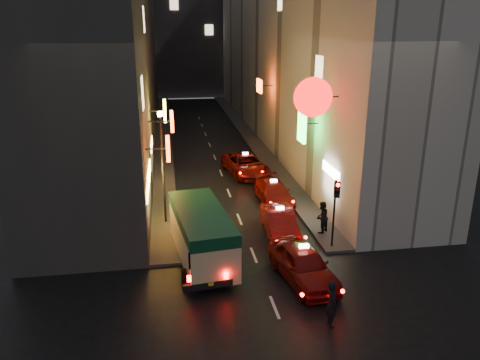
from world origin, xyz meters
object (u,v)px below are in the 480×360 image
taxi_near (303,261)px  minibus (201,230)px  pedestrian_crossing (332,301)px  traffic_light (336,199)px  lamp_post (163,160)px

taxi_near → minibus: bearing=151.1°
taxi_near → pedestrian_crossing: 3.31m
minibus → traffic_light: 6.62m
minibus → lamp_post: bearing=109.1°
traffic_light → lamp_post: bearing=151.1°
lamp_post → minibus: bearing=-70.9°
traffic_light → taxi_near: bearing=-131.6°
minibus → taxi_near: (4.22, -2.33, -0.74)m
pedestrian_crossing → traffic_light: traffic_light is taller
pedestrian_crossing → lamp_post: size_ratio=0.34×
minibus → lamp_post: lamp_post is taller
pedestrian_crossing → lamp_post: 12.34m
traffic_light → lamp_post: size_ratio=0.56×
minibus → pedestrian_crossing: minibus is taller
traffic_light → minibus: bearing=-177.6°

